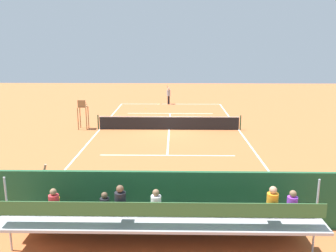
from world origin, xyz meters
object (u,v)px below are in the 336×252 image
at_px(courtside_bench, 223,203).
at_px(tennis_player, 169,94).
at_px(tennis_ball_near, 145,108).
at_px(tennis_net, 169,123).
at_px(line_judge, 43,190).
at_px(umpire_chair, 83,111).
at_px(equipment_bag, 176,214).
at_px(bleacher_stand, 159,221).
at_px(tennis_racket, 159,104).

relative_size(courtside_bench, tennis_player, 0.93).
xyz_separation_m(courtside_bench, tennis_ball_near, (4.48, -21.58, -0.53)).
xyz_separation_m(tennis_net, tennis_ball_near, (2.36, -8.31, -0.47)).
bearing_deg(tennis_ball_near, line_judge, 84.97).
xyz_separation_m(tennis_net, umpire_chair, (6.20, -0.07, 0.81)).
height_order(equipment_bag, line_judge, line_judge).
bearing_deg(tennis_net, equipment_bag, 91.98).
xyz_separation_m(tennis_net, bleacher_stand, (0.05, 15.36, 0.44)).
bearing_deg(tennis_ball_near, courtside_bench, 101.73).
height_order(tennis_player, tennis_ball_near, tennis_player).
distance_m(courtside_bench, tennis_racket, 24.30).
bearing_deg(tennis_net, tennis_player, -88.87).
xyz_separation_m(umpire_chair, tennis_racket, (-5.04, -10.73, -1.30)).
xyz_separation_m(bleacher_stand, line_judge, (4.22, -2.01, 0.07)).
height_order(courtside_bench, line_judge, line_judge).
bearing_deg(courtside_bench, tennis_ball_near, -78.27).
bearing_deg(tennis_ball_near, tennis_player, -128.72).
bearing_deg(umpire_chair, line_judge, 98.19).
bearing_deg(bleacher_stand, tennis_player, -89.63).
xyz_separation_m(bleacher_stand, courtside_bench, (-2.16, -2.09, -0.38)).
bearing_deg(line_judge, umpire_chair, -81.81).
relative_size(bleacher_stand, tennis_racket, 17.39).
relative_size(umpire_chair, tennis_racket, 4.11).
bearing_deg(line_judge, tennis_net, -107.73).
distance_m(bleacher_stand, equipment_bag, 2.16).
xyz_separation_m(tennis_player, tennis_racket, (0.94, 0.18, -1.00)).
bearing_deg(tennis_racket, tennis_player, -169.33).
relative_size(tennis_net, tennis_player, 5.35).
bearing_deg(tennis_net, courtside_bench, 99.07).
bearing_deg(line_judge, bleacher_stand, 154.54).
distance_m(courtside_bench, equipment_bag, 1.70).
height_order(courtside_bench, tennis_ball_near, courtside_bench).
distance_m(bleacher_stand, umpire_chair, 16.62).
bearing_deg(equipment_bag, tennis_racket, -86.16).
height_order(tennis_net, tennis_player, tennis_player).
xyz_separation_m(tennis_ball_near, line_judge, (1.91, 21.65, 0.98)).
relative_size(bleacher_stand, tennis_player, 4.70).
distance_m(tennis_net, tennis_player, 11.00).
height_order(umpire_chair, courtside_bench, umpire_chair).
xyz_separation_m(courtside_bench, tennis_player, (2.33, -24.25, 0.46)).
bearing_deg(tennis_net, bleacher_stand, 89.83).
height_order(tennis_racket, line_judge, line_judge).
relative_size(equipment_bag, tennis_player, 0.47).
bearing_deg(tennis_ball_near, umpire_chair, 65.01).
xyz_separation_m(equipment_bag, tennis_player, (0.68, -24.38, 0.84)).
bearing_deg(courtside_bench, equipment_bag, 4.43).
height_order(tennis_net, line_judge, line_judge).
distance_m(umpire_chair, tennis_player, 12.44).
distance_m(tennis_player, tennis_racket, 1.39).
bearing_deg(tennis_racket, line_judge, 82.67).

